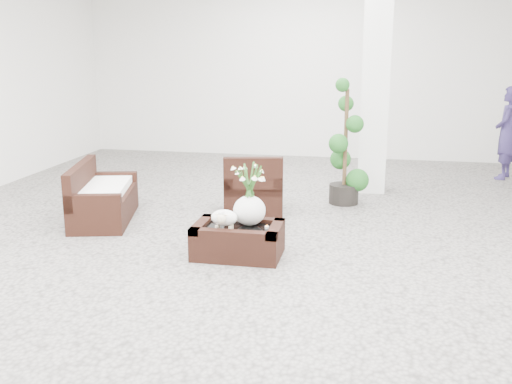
% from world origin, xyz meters
% --- Properties ---
extents(ground, '(11.00, 11.00, 0.00)m').
position_xyz_m(ground, '(0.00, 0.00, 0.00)').
color(ground, gray).
rests_on(ground, ground).
extents(column, '(0.40, 0.40, 3.50)m').
position_xyz_m(column, '(1.20, 2.80, 1.75)').
color(column, white).
rests_on(column, ground).
extents(coffee_table, '(0.90, 0.60, 0.31)m').
position_xyz_m(coffee_table, '(-0.13, -0.41, 0.16)').
color(coffee_table, black).
rests_on(coffee_table, ground).
extents(sheep_figurine, '(0.28, 0.23, 0.21)m').
position_xyz_m(sheep_figurine, '(-0.25, -0.51, 0.42)').
color(sheep_figurine, white).
rests_on(sheep_figurine, coffee_table).
extents(planter_narcissus, '(0.44, 0.44, 0.80)m').
position_xyz_m(planter_narcissus, '(-0.03, -0.31, 0.71)').
color(planter_narcissus, white).
rests_on(planter_narcissus, coffee_table).
extents(tealight, '(0.04, 0.04, 0.03)m').
position_xyz_m(tealight, '(0.17, -0.39, 0.33)').
color(tealight, white).
rests_on(tealight, coffee_table).
extents(armchair, '(0.87, 0.85, 0.79)m').
position_xyz_m(armchair, '(-0.31, 1.26, 0.40)').
color(armchair, black).
rests_on(armchair, ground).
extents(loveseat, '(0.96, 1.47, 0.72)m').
position_xyz_m(loveseat, '(-2.07, 0.55, 0.36)').
color(loveseat, black).
rests_on(loveseat, ground).
extents(topiary, '(0.45, 0.45, 1.69)m').
position_xyz_m(topiary, '(0.83, 1.97, 0.85)').
color(topiary, '#194C18').
rests_on(topiary, ground).
extents(shopper, '(0.54, 0.65, 1.52)m').
position_xyz_m(shopper, '(3.34, 4.11, 0.76)').
color(shopper, '#322758').
rests_on(shopper, ground).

